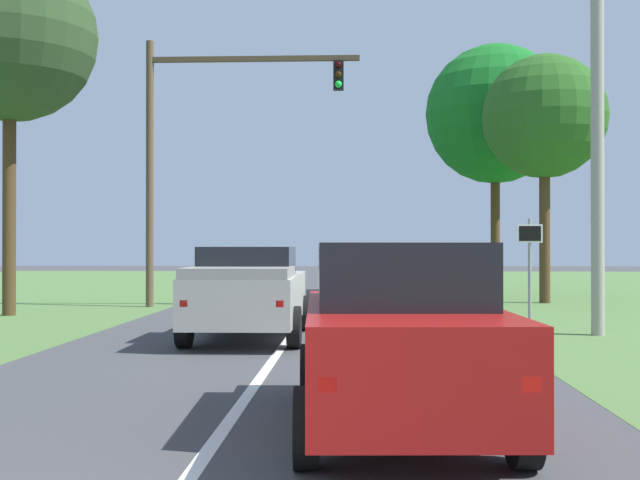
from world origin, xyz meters
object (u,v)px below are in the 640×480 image
object	(u,v)px
pickup_truck_lead	(249,291)
utility_pole_right	(597,114)
red_suv_near	(397,331)
traffic_light	(200,134)
extra_tree_2	(495,115)
extra_tree_1	(10,36)
keep_moving_sign	(530,258)
oak_tree_right	(544,117)

from	to	relation	value
pickup_truck_lead	utility_pole_right	distance (m)	8.40
red_suv_near	traffic_light	distance (m)	17.87
extra_tree_2	red_suv_near	bearing A→B (deg)	-102.36
pickup_truck_lead	extra_tree_1	xyz separation A→B (m)	(-7.37, 5.28, 6.74)
keep_moving_sign	extra_tree_1	bearing A→B (deg)	170.17
traffic_light	extra_tree_2	xyz separation A→B (m)	(10.35, 6.56, 1.61)
keep_moving_sign	oak_tree_right	distance (m)	9.37
red_suv_near	oak_tree_right	distance (m)	20.33
extra_tree_2	extra_tree_1	bearing A→B (deg)	-146.95
red_suv_near	extra_tree_2	bearing A→B (deg)	77.64
keep_moving_sign	extra_tree_1	xyz separation A→B (m)	(-13.75, 2.38, 6.09)
red_suv_near	oak_tree_right	xyz separation A→B (m)	(5.95, 18.73, 5.22)
traffic_light	oak_tree_right	bearing A→B (deg)	11.27
red_suv_near	keep_moving_sign	xyz separation A→B (m)	(3.75, 10.87, 0.62)
red_suv_near	traffic_light	xyz separation A→B (m)	(-5.30, 16.49, 4.42)
keep_moving_sign	utility_pole_right	size ratio (longest dim) A/B	0.27
red_suv_near	extra_tree_1	xyz separation A→B (m)	(-10.00, 13.26, 6.71)
red_suv_near	pickup_truck_lead	bearing A→B (deg)	108.27
oak_tree_right	traffic_light	bearing A→B (deg)	-168.73
pickup_truck_lead	traffic_light	distance (m)	9.97
pickup_truck_lead	extra_tree_1	world-z (taller)	extra_tree_1
red_suv_near	pickup_truck_lead	world-z (taller)	red_suv_near
red_suv_near	keep_moving_sign	size ratio (longest dim) A/B	1.90
keep_moving_sign	extra_tree_2	bearing A→B (deg)	83.90
pickup_truck_lead	extra_tree_2	distance (m)	17.98
utility_pole_right	extra_tree_2	bearing A→B (deg)	88.96
traffic_light	extra_tree_1	xyz separation A→B (m)	(-4.70, -3.23, 2.29)
traffic_light	extra_tree_1	world-z (taller)	extra_tree_1
pickup_truck_lead	extra_tree_1	distance (m)	11.30
keep_moving_sign	traffic_light	bearing A→B (deg)	148.18
pickup_truck_lead	oak_tree_right	xyz separation A→B (m)	(8.58, 10.75, 5.26)
red_suv_near	extra_tree_1	distance (m)	17.91
keep_moving_sign	extra_tree_2	world-z (taller)	extra_tree_2
keep_moving_sign	utility_pole_right	world-z (taller)	utility_pole_right
extra_tree_1	traffic_light	bearing A→B (deg)	34.51
traffic_light	keep_moving_sign	bearing A→B (deg)	-31.82
traffic_light	keep_moving_sign	size ratio (longest dim) A/B	3.26
oak_tree_right	keep_moving_sign	bearing A→B (deg)	-105.63
utility_pole_right	red_suv_near	bearing A→B (deg)	-118.06
oak_tree_right	utility_pole_right	distance (m)	9.91
oak_tree_right	red_suv_near	bearing A→B (deg)	-107.62
pickup_truck_lead	oak_tree_right	world-z (taller)	oak_tree_right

